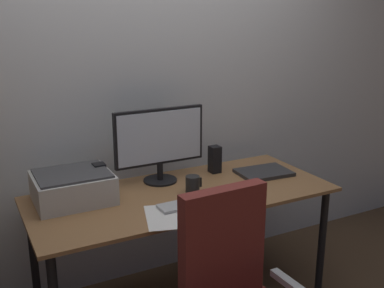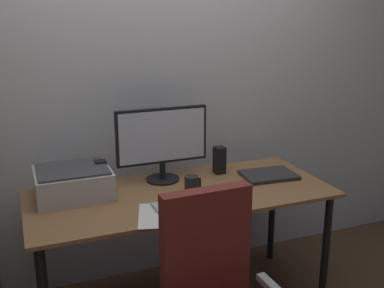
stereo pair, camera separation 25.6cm
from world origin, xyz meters
The scene contains 11 objects.
back_wall centered at (0.00, 0.53, 1.30)m, with size 6.40×0.10×2.60m, color silver.
desk centered at (0.00, 0.00, 0.66)m, with size 1.69×0.72×0.74m.
monitor centered at (-0.04, 0.22, 0.99)m, with size 0.55×0.20×0.44m.
keyboard centered at (-0.07, -0.18, 0.75)m, with size 0.29×0.11×0.02m, color #B7BABC.
mouse centered at (0.18, -0.17, 0.76)m, with size 0.06×0.10×0.03m, color black.
coffee_mug centered at (0.05, -0.02, 0.79)m, with size 0.10×0.08×0.10m.
laptop centered at (0.58, 0.04, 0.75)m, with size 0.32×0.23×0.02m, color #2D2D30.
speaker_left centered at (-0.41, 0.21, 0.82)m, with size 0.06×0.07×0.17m, color black.
speaker_right centered at (0.33, 0.21, 0.82)m, with size 0.06×0.07×0.17m, color black.
printer centered at (-0.57, 0.16, 0.82)m, with size 0.40×0.34×0.16m.
paper_sheet centered at (-0.21, -0.25, 0.74)m, with size 0.21×0.30×0.00m, color white.
Camera 1 is at (-1.06, -2.16, 1.71)m, focal length 43.06 mm.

